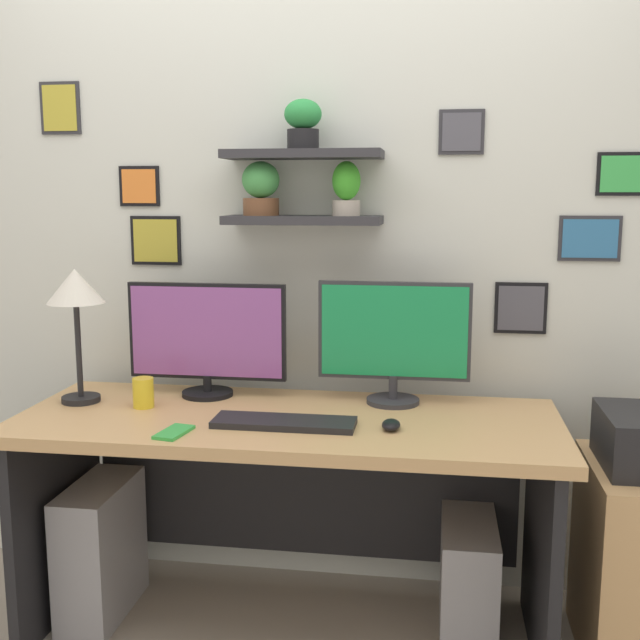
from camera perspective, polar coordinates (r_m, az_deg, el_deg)
name	(u,v)px	position (r m, az deg, el deg)	size (l,w,h in m)	color
ground_plane	(288,631)	(2.80, -2.35, -22.05)	(8.00, 8.00, 0.00)	gray
back_wall_assembly	(309,222)	(2.82, -0.81, 7.31)	(4.40, 0.24, 2.70)	silver
desk	(291,471)	(2.61, -2.19, -11.15)	(1.74, 0.68, 0.75)	tan
monitor_left	(207,337)	(2.72, -8.39, -1.28)	(0.56, 0.18, 0.40)	black
monitor_right	(394,338)	(2.61, 5.51, -1.37)	(0.51, 0.18, 0.42)	#2D2D33
keyboard	(284,422)	(2.39, -2.68, -7.60)	(0.44, 0.14, 0.02)	black
computer_mouse	(391,425)	(2.36, 5.30, -7.75)	(0.06, 0.09, 0.03)	black
desk_lamp	(76,296)	(2.71, -17.67, 1.72)	(0.19, 0.19, 0.46)	black
cell_phone	(174,432)	(2.35, -10.78, -8.18)	(0.07, 0.14, 0.01)	green
pen_cup	(143,393)	(2.64, -12.98, -5.28)	(0.07, 0.07, 0.10)	yellow
computer_tower_left	(101,549)	(2.89, -15.95, -16.02)	(0.18, 0.40, 0.47)	#99999E
computer_tower_right	(468,578)	(2.74, 10.93, -18.29)	(0.18, 0.40, 0.38)	#99999E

